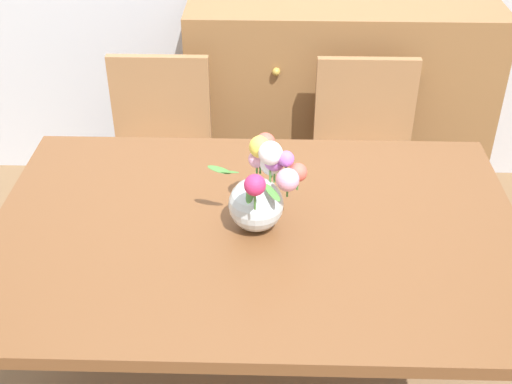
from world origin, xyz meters
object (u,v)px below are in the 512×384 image
chair_left (160,150)px  dresser (338,106)px  flower_vase (261,189)px  dining_table (256,250)px  chair_right (364,153)px

chair_left → dresser: dresser is taller
flower_vase → chair_left: bearing=117.6°
dining_table → dresser: 1.39m
chair_right → dresser: 0.47m
dresser → chair_right: bearing=-80.7°
chair_left → flower_vase: flower_vase is taller
chair_left → chair_right: size_ratio=1.00×
chair_left → dresser: bearing=-149.4°
dining_table → chair_left: (-0.43, 0.86, -0.16)m
chair_right → flower_vase: size_ratio=3.14×
dresser → flower_vase: flower_vase is taller
dresser → flower_vase: size_ratio=4.91×
chair_left → flower_vase: bearing=117.6°
dining_table → dresser: bearing=75.0°
dining_table → flower_vase: 0.22m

